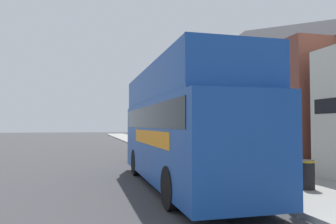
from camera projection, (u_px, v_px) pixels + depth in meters
ground_plane at (81, 154)px, 23.36m from camera, size 144.00×144.00×0.00m
sidewalk at (186, 155)px, 22.15m from camera, size 3.74×108.00×0.14m
brick_terrace_rear at (245, 92)px, 24.20m from camera, size 6.00×20.65×9.13m
tour_bus at (180, 133)px, 11.26m from camera, size 2.48×9.59×4.02m
parked_car_ahead_of_bus at (151, 150)px, 18.33m from camera, size 1.90×3.94×1.46m
lamp_post_nearest at (271, 90)px, 9.67m from camera, size 0.35×0.35×4.31m
lamp_post_second at (184, 99)px, 17.90m from camera, size 0.35×0.35×4.93m
litter_bin at (307, 174)px, 10.05m from camera, size 0.48×0.48×0.89m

